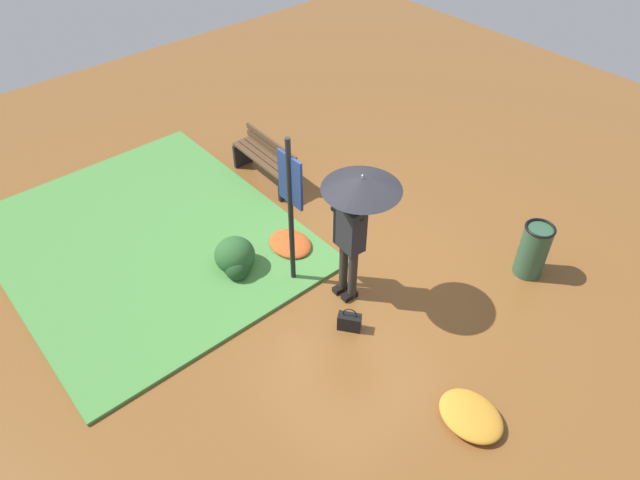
% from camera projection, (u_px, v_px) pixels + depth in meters
% --- Properties ---
extents(ground_plane, '(18.00, 18.00, 0.00)m').
position_uv_depth(ground_plane, '(351.00, 283.00, 8.05)').
color(ground_plane, brown).
extents(grass_verge, '(4.80, 4.00, 0.05)m').
position_uv_depth(grass_verge, '(146.00, 239.00, 8.70)').
color(grass_verge, '#47843D').
rests_on(grass_verge, ground_plane).
extents(person_with_umbrella, '(0.96, 0.96, 2.04)m').
position_uv_depth(person_with_umbrella, '(356.00, 206.00, 6.84)').
color(person_with_umbrella, '#2D2823').
rests_on(person_with_umbrella, ground_plane).
extents(info_sign_post, '(0.44, 0.07, 2.30)m').
position_uv_depth(info_sign_post, '(291.00, 197.00, 7.16)').
color(info_sign_post, black).
rests_on(info_sign_post, ground_plane).
extents(handbag, '(0.32, 0.29, 0.37)m').
position_uv_depth(handbag, '(349.00, 322.00, 7.36)').
color(handbag, black).
rests_on(handbag, ground_plane).
extents(park_bench, '(1.40, 0.41, 0.75)m').
position_uv_depth(park_bench, '(266.00, 160.00, 9.65)').
color(park_bench, black).
rests_on(park_bench, ground_plane).
extents(trash_bin, '(0.42, 0.42, 0.83)m').
position_uv_depth(trash_bin, '(533.00, 250.00, 7.94)').
color(trash_bin, '#2D5138').
rests_on(trash_bin, ground_plane).
extents(shrub_cluster, '(0.63, 0.58, 0.52)m').
position_uv_depth(shrub_cluster, '(235.00, 258.00, 8.08)').
color(shrub_cluster, '#285628').
rests_on(shrub_cluster, ground_plane).
extents(leaf_pile_near_person, '(0.71, 0.57, 0.16)m').
position_uv_depth(leaf_pile_near_person, '(290.00, 244.00, 8.55)').
color(leaf_pile_near_person, '#B74C1E').
rests_on(leaf_pile_near_person, ground_plane).
extents(leaf_pile_by_bench, '(0.76, 0.61, 0.17)m').
position_uv_depth(leaf_pile_by_bench, '(471.00, 416.00, 6.39)').
color(leaf_pile_by_bench, '#C68428').
rests_on(leaf_pile_by_bench, ground_plane).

